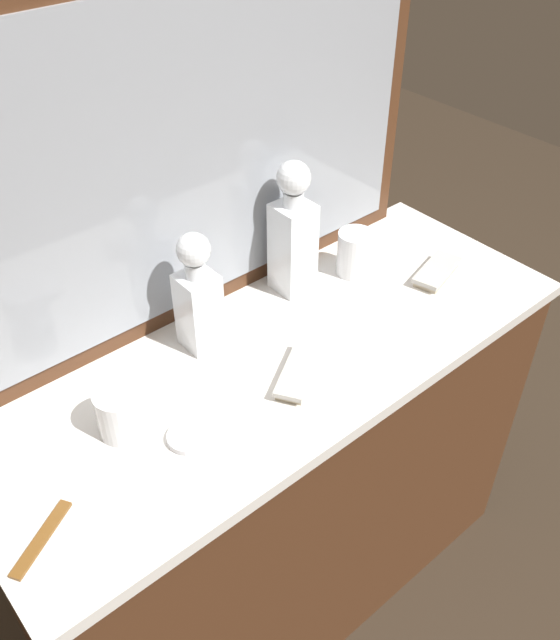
{
  "coord_description": "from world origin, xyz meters",
  "views": [
    {
      "loc": [
        -0.66,
        -0.77,
        1.76
      ],
      "look_at": [
        0.0,
        0.0,
        0.93
      ],
      "focal_mm": 38.63,
      "sensor_mm": 36.0,
      "label": 1
    }
  ],
  "objects_px": {
    "silver_brush_front": "(298,373)",
    "tortoiseshell_comb": "(41,539)",
    "porcelain_dish": "(189,437)",
    "crystal_tumbler_front": "(355,255)",
    "crystal_tumbler_left": "(122,413)",
    "crystal_decanter_center": "(293,240)",
    "crystal_decanter_front": "(198,303)",
    "silver_brush_right": "(437,272)"
  },
  "relations": [
    {
      "from": "crystal_tumbler_front",
      "to": "tortoiseshell_comb",
      "type": "height_order",
      "value": "crystal_tumbler_front"
    },
    {
      "from": "crystal_decanter_front",
      "to": "silver_brush_right",
      "type": "xyz_separation_m",
      "value": [
        0.53,
        -0.16,
        -0.09
      ]
    },
    {
      "from": "silver_brush_front",
      "to": "porcelain_dish",
      "type": "xyz_separation_m",
      "value": [
        -0.24,
        0.01,
        -0.01
      ]
    },
    {
      "from": "tortoiseshell_comb",
      "to": "porcelain_dish",
      "type": "bearing_deg",
      "value": 3.83
    },
    {
      "from": "silver_brush_front",
      "to": "tortoiseshell_comb",
      "type": "xyz_separation_m",
      "value": [
        -0.52,
        -0.01,
        -0.01
      ]
    },
    {
      "from": "porcelain_dish",
      "to": "crystal_tumbler_front",
      "type": "bearing_deg",
      "value": 16.42
    },
    {
      "from": "silver_brush_right",
      "to": "crystal_decanter_center",
      "type": "bearing_deg",
      "value": 146.01
    },
    {
      "from": "silver_brush_front",
      "to": "porcelain_dish",
      "type": "relative_size",
      "value": 2.1
    },
    {
      "from": "crystal_tumbler_front",
      "to": "crystal_tumbler_left",
      "type": "bearing_deg",
      "value": -173.26
    },
    {
      "from": "crystal_decanter_center",
      "to": "crystal_tumbler_left",
      "type": "xyz_separation_m",
      "value": [
        -0.5,
        -0.12,
        -0.08
      ]
    },
    {
      "from": "crystal_tumbler_front",
      "to": "crystal_tumbler_left",
      "type": "distance_m",
      "value": 0.65
    },
    {
      "from": "crystal_decanter_center",
      "to": "crystal_tumbler_left",
      "type": "height_order",
      "value": "crystal_decanter_center"
    },
    {
      "from": "crystal_tumbler_left",
      "to": "tortoiseshell_comb",
      "type": "relative_size",
      "value": 0.7
    },
    {
      "from": "crystal_decanter_center",
      "to": "silver_brush_front",
      "type": "bearing_deg",
      "value": -128.99
    },
    {
      "from": "crystal_tumbler_left",
      "to": "crystal_decanter_front",
      "type": "bearing_deg",
      "value": 22.82
    },
    {
      "from": "crystal_tumbler_left",
      "to": "silver_brush_right",
      "type": "bearing_deg",
      "value": -4.36
    },
    {
      "from": "crystal_decanter_front",
      "to": "silver_brush_front",
      "type": "distance_m",
      "value": 0.23
    },
    {
      "from": "silver_brush_front",
      "to": "tortoiseshell_comb",
      "type": "bearing_deg",
      "value": -178.95
    },
    {
      "from": "crystal_tumbler_front",
      "to": "silver_brush_front",
      "type": "xyz_separation_m",
      "value": [
        -0.33,
        -0.18,
        -0.03
      ]
    },
    {
      "from": "crystal_tumbler_front",
      "to": "silver_brush_front",
      "type": "distance_m",
      "value": 0.37
    },
    {
      "from": "crystal_decanter_center",
      "to": "tortoiseshell_comb",
      "type": "bearing_deg",
      "value": -161.61
    },
    {
      "from": "porcelain_dish",
      "to": "tortoiseshell_comb",
      "type": "distance_m",
      "value": 0.28
    },
    {
      "from": "tortoiseshell_comb",
      "to": "crystal_tumbler_left",
      "type": "bearing_deg",
      "value": 27.99
    },
    {
      "from": "crystal_decanter_front",
      "to": "crystal_tumbler_front",
      "type": "relative_size",
      "value": 2.47
    },
    {
      "from": "silver_brush_front",
      "to": "tortoiseshell_comb",
      "type": "distance_m",
      "value": 0.52
    },
    {
      "from": "silver_brush_right",
      "to": "tortoiseshell_comb",
      "type": "distance_m",
      "value": 0.98
    },
    {
      "from": "crystal_tumbler_left",
      "to": "porcelain_dish",
      "type": "bearing_deg",
      "value": -51.95
    },
    {
      "from": "silver_brush_front",
      "to": "porcelain_dish",
      "type": "bearing_deg",
      "value": 177.85
    },
    {
      "from": "crystal_decanter_center",
      "to": "crystal_tumbler_front",
      "type": "height_order",
      "value": "crystal_decanter_center"
    },
    {
      "from": "crystal_decanter_center",
      "to": "crystal_tumbler_front",
      "type": "relative_size",
      "value": 2.92
    },
    {
      "from": "silver_brush_front",
      "to": "crystal_tumbler_left",
      "type": "bearing_deg",
      "value": 162.26
    },
    {
      "from": "crystal_tumbler_front",
      "to": "crystal_tumbler_left",
      "type": "relative_size",
      "value": 1.15
    },
    {
      "from": "crystal_decanter_front",
      "to": "silver_brush_front",
      "type": "bearing_deg",
      "value": -68.33
    },
    {
      "from": "silver_brush_right",
      "to": "porcelain_dish",
      "type": "height_order",
      "value": "silver_brush_right"
    },
    {
      "from": "crystal_tumbler_front",
      "to": "tortoiseshell_comb",
      "type": "bearing_deg",
      "value": -167.62
    },
    {
      "from": "crystal_decanter_front",
      "to": "crystal_decanter_center",
      "type": "bearing_deg",
      "value": 5.4
    },
    {
      "from": "crystal_decanter_center",
      "to": "silver_brush_front",
      "type": "relative_size",
      "value": 1.92
    },
    {
      "from": "silver_brush_right",
      "to": "crystal_tumbler_front",
      "type": "bearing_deg",
      "value": 133.7
    },
    {
      "from": "crystal_tumbler_left",
      "to": "silver_brush_front",
      "type": "distance_m",
      "value": 0.33
    },
    {
      "from": "porcelain_dish",
      "to": "tortoiseshell_comb",
      "type": "xyz_separation_m",
      "value": [
        -0.28,
        -0.02,
        -0.0
      ]
    },
    {
      "from": "crystal_tumbler_front",
      "to": "silver_brush_right",
      "type": "bearing_deg",
      "value": -46.3
    },
    {
      "from": "crystal_decanter_front",
      "to": "tortoiseshell_comb",
      "type": "distance_m",
      "value": 0.5
    }
  ]
}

